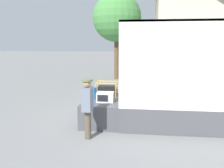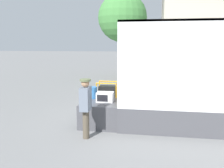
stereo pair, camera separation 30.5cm
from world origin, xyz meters
The scene contains 8 objects.
ground_plane centered at (0.00, 0.00, 0.00)m, with size 160.00×160.00×0.00m, color gray.
tailgate_deck centered at (-0.61, 0.00, 0.37)m, with size 1.23×2.23×0.74m, color #4C4C51.
microwave centered at (-0.51, -0.36, 0.90)m, with size 0.53×0.40×0.31m.
portable_generator centered at (-0.56, 0.48, 0.94)m, with size 0.73×0.53×0.51m.
orange_bucket centered at (-1.03, 0.05, 0.94)m, with size 0.31×0.31×0.39m.
worker_person centered at (-0.79, -1.68, 1.00)m, with size 0.30×0.44×1.65m.
house_backdrop centered at (5.20, 13.44, 4.62)m, with size 7.57×7.54×9.06m.
street_tree centered at (-1.31, 10.25, 4.42)m, with size 3.50×3.50×6.19m.
Camera 2 is at (1.00, -8.01, 2.56)m, focal length 40.00 mm.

